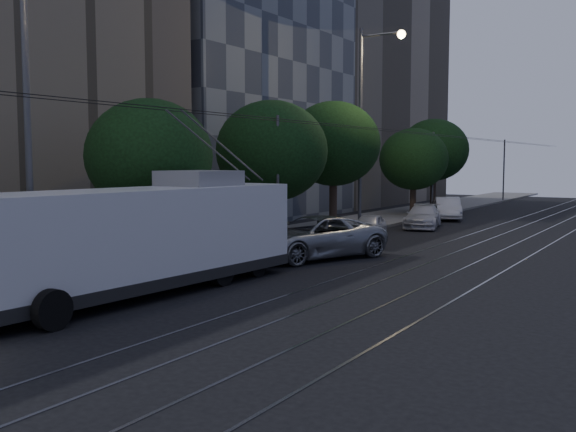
% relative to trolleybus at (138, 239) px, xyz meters
% --- Properties ---
extents(ground, '(120.00, 120.00, 0.00)m').
position_rel_trolleybus_xyz_m(ground, '(3.49, 0.32, -1.70)').
color(ground, black).
rests_on(ground, ground).
extents(sidewalk, '(5.00, 90.00, 0.15)m').
position_rel_trolleybus_xyz_m(sidewalk, '(-4.01, 20.32, -1.62)').
color(sidewalk, slate).
rests_on(sidewalk, ground).
extents(tram_rails, '(4.52, 90.00, 0.02)m').
position_rel_trolleybus_xyz_m(tram_rails, '(5.99, 20.32, -1.69)').
color(tram_rails, gray).
rests_on(tram_rails, ground).
extents(overhead_wires, '(2.23, 90.00, 6.00)m').
position_rel_trolleybus_xyz_m(overhead_wires, '(-1.48, 20.32, 1.77)').
color(overhead_wires, black).
rests_on(overhead_wires, ground).
extents(building_glass_mid, '(14.40, 18.40, 26.80)m').
position_rel_trolleybus_xyz_m(building_glass_mid, '(-15.51, 22.32, 11.72)').
color(building_glass_mid, '#3B404B').
rests_on(building_glass_mid, ground).
extents(building_tan_far, '(14.40, 22.40, 34.80)m').
position_rel_trolleybus_xyz_m(building_tan_far, '(-15.51, 42.32, 15.72)').
color(building_tan_far, gray).
rests_on(building_tan_far, ground).
extents(trolleybus, '(3.31, 12.38, 5.63)m').
position_rel_trolleybus_xyz_m(trolleybus, '(0.00, 0.00, 0.00)').
color(trolleybus, silver).
rests_on(trolleybus, ground).
extents(pickup_silver, '(5.04, 6.86, 1.73)m').
position_rel_trolleybus_xyz_m(pickup_silver, '(0.79, 8.99, -0.83)').
color(pickup_silver, '#999CA0').
rests_on(pickup_silver, ground).
extents(car_white_a, '(2.33, 3.88, 1.24)m').
position_rel_trolleybus_xyz_m(car_white_a, '(-0.28, 16.65, -1.08)').
color(car_white_a, '#BCBCC1').
rests_on(car_white_a, ground).
extents(car_white_b, '(2.96, 4.98, 1.35)m').
position_rel_trolleybus_xyz_m(car_white_b, '(0.36, 22.71, -1.02)').
color(car_white_b, silver).
rests_on(car_white_b, ground).
extents(car_white_c, '(3.22, 4.84, 1.51)m').
position_rel_trolleybus_xyz_m(car_white_c, '(-0.18, 28.84, -0.94)').
color(car_white_c, silver).
rests_on(car_white_c, ground).
extents(car_white_d, '(3.26, 4.69, 1.48)m').
position_rel_trolleybus_xyz_m(car_white_d, '(-0.81, 29.94, -0.96)').
color(car_white_d, silver).
rests_on(car_white_d, ground).
extents(tree_1, '(4.79, 4.79, 6.33)m').
position_rel_trolleybus_xyz_m(tree_1, '(-3.51, 4.11, 2.47)').
color(tree_1, '#30221B').
rests_on(tree_1, ground).
extents(tree_2, '(5.39, 5.39, 6.88)m').
position_rel_trolleybus_xyz_m(tree_2, '(-3.32, 12.10, 2.75)').
color(tree_2, '#30221B').
rests_on(tree_2, ground).
extents(tree_3, '(5.34, 5.34, 7.35)m').
position_rel_trolleybus_xyz_m(tree_3, '(-3.51, 18.68, 3.24)').
color(tree_3, '#30221B').
rests_on(tree_3, ground).
extents(tree_4, '(4.86, 4.86, 6.28)m').
position_rel_trolleybus_xyz_m(tree_4, '(-3.01, 29.70, 2.38)').
color(tree_4, '#30221B').
rests_on(tree_4, ground).
extents(tree_5, '(5.23, 5.23, 7.15)m').
position_rel_trolleybus_xyz_m(tree_5, '(-3.01, 33.83, 3.09)').
color(tree_5, '#30221B').
rests_on(tree_5, ground).
extents(streetlamp_near, '(2.23, 0.44, 9.10)m').
position_rel_trolleybus_xyz_m(streetlamp_near, '(-1.91, -1.94, 3.84)').
color(streetlamp_near, '#505052').
rests_on(streetlamp_near, ground).
extents(streetlamp_far, '(2.69, 0.44, 11.28)m').
position_rel_trolleybus_xyz_m(streetlamp_far, '(-1.62, 19.14, 5.02)').
color(streetlamp_far, '#505052').
rests_on(streetlamp_far, ground).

